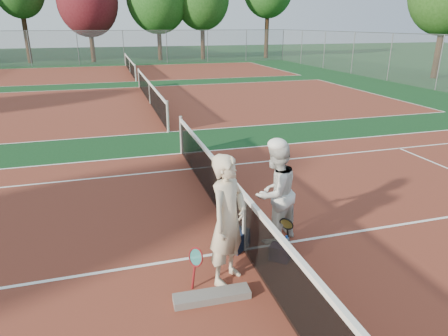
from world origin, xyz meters
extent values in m
plane|color=#0E3416|center=(0.00, 0.00, 0.00)|extent=(130.00, 130.00, 0.00)
cube|color=maroon|center=(0.00, 0.00, 0.00)|extent=(23.77, 10.97, 0.01)
cube|color=maroon|center=(0.00, 13.50, 0.00)|extent=(23.77, 10.97, 0.01)
cube|color=maroon|center=(0.00, 27.00, 0.00)|extent=(23.77, 10.97, 0.01)
imported|color=beige|center=(-0.49, -0.69, 0.97)|extent=(0.83, 0.81, 1.93)
imported|color=silver|center=(0.61, 0.20, 0.88)|extent=(1.07, 0.99, 1.76)
cube|color=#101A32|center=(-0.09, 0.09, 0.16)|extent=(0.49, 0.47, 0.32)
cube|color=#27102B|center=(0.45, -0.44, 0.12)|extent=(0.37, 0.36, 0.25)
cube|color=#625D59|center=(-0.83, -1.08, 0.06)|extent=(1.06, 0.28, 0.11)
cylinder|color=silver|center=(0.62, -0.32, 0.15)|extent=(0.09, 0.09, 0.30)
cylinder|color=#382314|center=(-8.65, 37.71, 2.60)|extent=(0.44, 0.44, 5.20)
cylinder|color=#382314|center=(-2.81, 37.20, 2.22)|extent=(0.44, 0.44, 4.43)
ellipsoid|color=#4E1018|center=(-2.81, 37.20, 5.54)|extent=(5.62, 5.62, 6.46)
cylinder|color=#382314|center=(3.80, 37.46, 2.42)|extent=(0.44, 0.44, 4.84)
cylinder|color=#382314|center=(8.27, 37.12, 2.42)|extent=(0.44, 0.44, 4.83)
cylinder|color=#382314|center=(15.47, 37.23, 2.86)|extent=(0.44, 0.44, 5.71)
cylinder|color=#382314|center=(20.02, 17.49, 2.25)|extent=(0.44, 0.44, 4.51)
camera|label=1|loc=(-1.95, -5.46, 3.55)|focal=32.00mm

